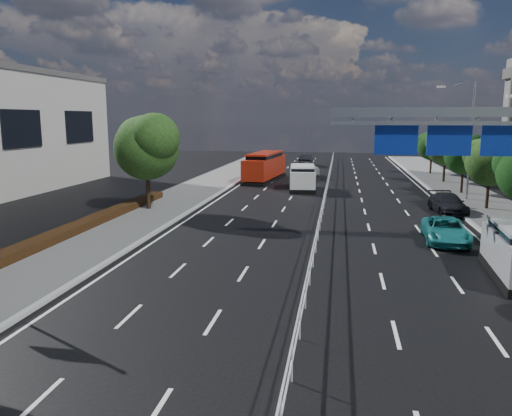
# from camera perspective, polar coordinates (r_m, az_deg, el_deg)

# --- Properties ---
(ground) EXTENTS (160.00, 160.00, 0.00)m
(ground) POSITION_cam_1_polar(r_m,az_deg,el_deg) (15.76, 5.25, -13.50)
(ground) COLOR black
(ground) RESTS_ON ground
(kerb_near) EXTENTS (0.25, 140.00, 0.15)m
(kerb_near) POSITION_cam_1_polar(r_m,az_deg,el_deg) (18.61, -24.09, -10.35)
(kerb_near) COLOR silver
(kerb_near) RESTS_ON ground
(median_fence) EXTENTS (0.05, 85.00, 1.02)m
(median_fence) POSITION_cam_1_polar(r_m,az_deg,el_deg) (37.37, 7.88, 1.21)
(median_fence) COLOR silver
(median_fence) RESTS_ON ground
(hedge_near) EXTENTS (1.00, 36.00, 0.44)m
(hedge_near) POSITION_cam_1_polar(r_m,az_deg,el_deg) (24.83, -26.11, -4.75)
(hedge_near) COLOR black
(hedge_near) RESTS_ON sidewalk_near
(overhead_gantry) EXTENTS (10.24, 0.38, 7.45)m
(overhead_gantry) POSITION_cam_1_polar(r_m,az_deg,el_deg) (25.13, 22.96, 7.78)
(overhead_gantry) COLOR gray
(overhead_gantry) RESTS_ON ground
(streetlight_far) EXTENTS (2.78, 2.40, 9.00)m
(streetlight_far) POSITION_cam_1_polar(r_m,az_deg,el_deg) (41.52, 22.99, 7.89)
(streetlight_far) COLOR gray
(streetlight_far) RESTS_ON ground
(near_tree_back) EXTENTS (4.84, 4.51, 6.69)m
(near_tree_back) POSITION_cam_1_polar(r_m,az_deg,el_deg) (34.90, -12.34, 7.18)
(near_tree_back) COLOR black
(near_tree_back) RESTS_ON ground
(far_tree_e) EXTENTS (3.63, 3.38, 5.13)m
(far_tree_e) POSITION_cam_1_polar(r_m,az_deg,el_deg) (37.90, 25.30, 5.07)
(far_tree_e) COLOR black
(far_tree_e) RESTS_ON ground
(far_tree_f) EXTENTS (3.52, 3.28, 5.02)m
(far_tree_f) POSITION_cam_1_polar(r_m,az_deg,el_deg) (45.15, 22.75, 5.85)
(far_tree_f) COLOR black
(far_tree_f) RESTS_ON ground
(far_tree_g) EXTENTS (3.96, 3.69, 5.45)m
(far_tree_g) POSITION_cam_1_polar(r_m,az_deg,el_deg) (52.45, 20.94, 6.76)
(far_tree_g) COLOR black
(far_tree_g) RESTS_ON ground
(far_tree_h) EXTENTS (3.41, 3.18, 4.91)m
(far_tree_h) POSITION_cam_1_polar(r_m,az_deg,el_deg) (59.83, 19.52, 6.88)
(far_tree_h) COLOR black
(far_tree_h) RESTS_ON ground
(white_minivan) EXTENTS (2.64, 5.26, 2.21)m
(white_minivan) POSITION_cam_1_polar(r_m,az_deg,el_deg) (44.55, 5.32, 3.44)
(white_minivan) COLOR black
(white_minivan) RESTS_ON ground
(red_bus) EXTENTS (3.33, 9.82, 2.88)m
(red_bus) POSITION_cam_1_polar(r_m,az_deg,el_deg) (51.25, 1.03, 4.84)
(red_bus) COLOR black
(red_bus) RESTS_ON ground
(near_car_silver) EXTENTS (2.47, 4.97, 1.63)m
(near_car_silver) POSITION_cam_1_polar(r_m,az_deg,el_deg) (54.44, 6.02, 4.37)
(near_car_silver) COLOR #A4A7AB
(near_car_silver) RESTS_ON ground
(near_car_dark) EXTENTS (1.70, 4.73, 1.55)m
(near_car_dark) POSITION_cam_1_polar(r_m,az_deg,el_deg) (67.65, 5.71, 5.49)
(near_car_dark) COLOR black
(near_car_dark) RESTS_ON ground
(parked_car_teal) EXTENTS (2.29, 4.60, 1.25)m
(parked_car_teal) POSITION_cam_1_polar(r_m,az_deg,el_deg) (27.57, 20.84, -2.39)
(parked_car_teal) COLOR #1C7B7E
(parked_car_teal) RESTS_ON ground
(parked_car_dark) EXTENTS (2.21, 4.62, 1.30)m
(parked_car_dark) POSITION_cam_1_polar(r_m,az_deg,el_deg) (36.06, 21.08, 0.49)
(parked_car_dark) COLOR black
(parked_car_dark) RESTS_ON ground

